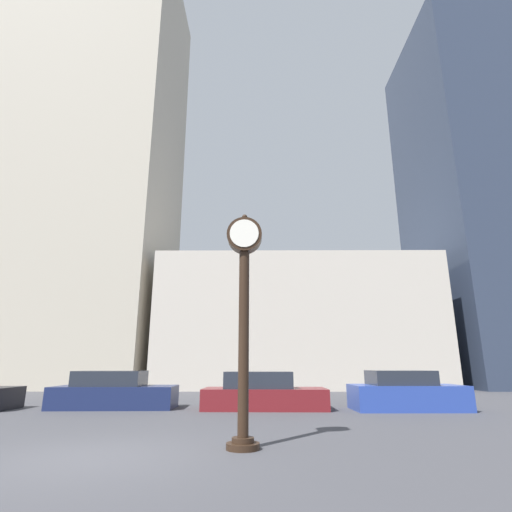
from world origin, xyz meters
name	(u,v)px	position (x,y,z in m)	size (l,w,h in m)	color
ground_plane	(88,458)	(0.00, 0.00, 0.00)	(200.00, 200.00, 0.00)	#424247
building_tall_tower	(91,160)	(-11.84, 24.00, 19.12)	(14.10, 12.00, 38.24)	#BCB29E
building_storefront_row	(294,326)	(5.81, 24.00, 4.50)	(19.50, 12.00, 9.01)	beige
building_glass_modern	(475,196)	(21.55, 24.00, 15.57)	(9.04, 12.00, 31.15)	#2D384C
street_clock	(244,303)	(2.71, 0.76, 2.87)	(0.77, 0.66, 4.88)	black
car_navy	(114,392)	(-2.50, 8.26, 0.58)	(4.59, 2.02, 1.37)	#19234C
car_maroon	(263,393)	(3.18, 8.00, 0.56)	(4.59, 1.98, 1.35)	maroon
car_blue	(405,393)	(8.40, 7.73, 0.59)	(4.02, 1.98, 1.39)	#28429E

